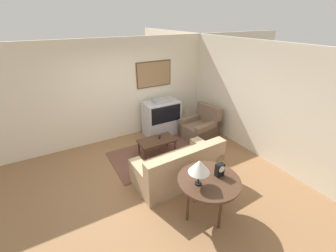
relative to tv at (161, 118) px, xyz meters
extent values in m
plane|color=#8E6642|center=(-1.06, -1.68, -0.51)|extent=(12.00, 12.00, 0.00)
cube|color=beige|center=(-1.06, 0.45, 0.84)|extent=(12.00, 0.06, 2.70)
cube|color=#4C381E|center=(0.00, 0.41, 1.18)|extent=(1.05, 0.03, 0.72)
cube|color=#93704C|center=(0.00, 0.39, 1.18)|extent=(1.00, 0.01, 0.67)
cube|color=beige|center=(1.57, -1.68, 0.84)|extent=(0.06, 12.00, 2.70)
cube|color=brown|center=(-0.64, -0.97, -0.50)|extent=(2.26, 1.42, 0.01)
cube|color=#B7B7BC|center=(0.00, 0.00, -0.29)|extent=(1.00, 0.60, 0.45)
cube|color=#B7B7BC|center=(0.00, 0.00, 0.21)|extent=(1.00, 0.60, 0.55)
cube|color=black|center=(0.00, -0.30, 0.21)|extent=(0.90, 0.01, 0.48)
cube|color=#9E9EA3|center=(0.00, 0.00, 0.53)|extent=(0.45, 0.33, 0.09)
cube|color=tan|center=(-0.69, -2.00, -0.31)|extent=(1.84, 0.97, 0.41)
cube|color=tan|center=(-0.68, -2.34, 0.13)|extent=(1.81, 0.30, 0.48)
cube|color=tan|center=(0.09, -1.97, -0.23)|extent=(0.28, 0.90, 0.57)
cube|color=tan|center=(-1.47, -2.04, -0.23)|extent=(0.28, 0.90, 0.57)
cube|color=#7C664D|center=(-0.28, -2.19, 0.07)|extent=(0.37, 0.14, 0.34)
cube|color=#7C664D|center=(-1.09, -2.22, 0.07)|extent=(0.37, 0.14, 0.34)
cube|color=brown|center=(0.83, -0.74, -0.31)|extent=(1.00, 0.93, 0.40)
cube|color=brown|center=(1.18, -0.69, 0.14)|extent=(0.30, 0.83, 0.50)
cube|color=brown|center=(0.78, -0.42, -0.24)|extent=(0.91, 0.29, 0.54)
cube|color=brown|center=(0.87, -1.06, -0.24)|extent=(0.91, 0.29, 0.54)
cube|color=#472D1E|center=(-0.63, -0.93, -0.12)|extent=(0.90, 0.50, 0.04)
cylinder|color=#472D1E|center=(-1.03, -1.13, -0.33)|extent=(0.04, 0.04, 0.37)
cylinder|color=#472D1E|center=(-0.22, -1.13, -0.33)|extent=(0.04, 0.04, 0.37)
cylinder|color=#472D1E|center=(-1.03, -0.73, -0.33)|extent=(0.04, 0.04, 0.37)
cylinder|color=#472D1E|center=(-0.22, -0.73, -0.33)|extent=(0.04, 0.04, 0.37)
cylinder|color=#472D1E|center=(-0.76, -3.07, 0.23)|extent=(1.03, 1.03, 0.04)
cube|color=#472D1E|center=(-0.76, -3.07, 0.17)|extent=(0.88, 0.41, 0.08)
cylinder|color=#472D1E|center=(-1.12, -3.02, -0.15)|extent=(0.05, 0.05, 0.72)
cylinder|color=#472D1E|center=(-0.39, -3.02, -0.15)|extent=(0.05, 0.05, 0.72)
cylinder|color=#472D1E|center=(-0.76, -3.41, -0.15)|extent=(0.05, 0.05, 0.72)
cylinder|color=black|center=(-0.98, -3.07, 0.27)|extent=(0.11, 0.11, 0.02)
cylinder|color=black|center=(-0.98, -3.07, 0.47)|extent=(0.02, 0.02, 0.38)
cone|color=silver|center=(-0.98, -3.07, 0.60)|extent=(0.34, 0.34, 0.21)
cube|color=black|center=(-0.55, -3.07, 0.37)|extent=(0.14, 0.09, 0.23)
cylinder|color=white|center=(-0.55, -3.12, 0.41)|extent=(0.12, 0.01, 0.12)
cube|color=black|center=(-0.51, -0.85, -0.09)|extent=(0.12, 0.16, 0.02)
camera|label=1|loc=(-2.77, -5.26, 2.65)|focal=24.00mm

